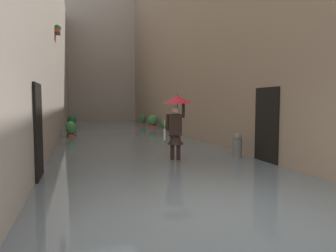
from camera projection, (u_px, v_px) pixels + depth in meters
The scene contains 12 objects.
ground_plane at pixel (120, 135), 17.05m from camera, with size 63.11×63.11×0.00m, color gray.
flood_water at pixel (120, 134), 17.05m from camera, with size 6.83×31.24×0.09m, color slate.
building_facade_left at pixel (189, 14), 17.60m from camera, with size 2.04×29.24×13.38m.
building_facade_right at pixel (40, 45), 15.64m from camera, with size 2.04×29.24×9.26m.
building_facade_far at pixel (101, 55), 29.57m from camera, with size 9.63×1.80×12.36m, color #A89989.
person_wading at pixel (176, 117), 9.14m from camera, with size 0.88×0.88×2.04m.
potted_plant_mid_left at pixel (153, 121), 20.58m from camera, with size 0.64×0.64×0.95m.
potted_plant_far_left at pixel (143, 120), 23.53m from camera, with size 0.44×0.44×0.90m.
potted_plant_mid_right at pixel (72, 121), 20.71m from camera, with size 0.58×0.58×0.95m.
potted_plant_near_left at pixel (165, 126), 18.38m from camera, with size 0.44×0.44×0.74m.
potted_plant_far_right at pixel (71, 130), 15.25m from camera, with size 0.49×0.49×0.87m.
mooring_bollard at pixel (237, 147), 9.61m from camera, with size 0.30×0.30×0.85m.
Camera 1 is at (2.10, 4.41, 1.78)m, focal length 33.68 mm.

